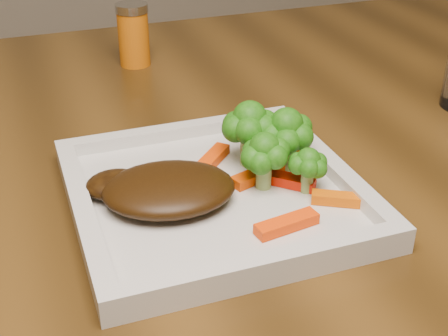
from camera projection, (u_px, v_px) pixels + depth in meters
name	position (u px, v px, depth m)	size (l,w,h in m)	color
plate	(214.00, 197.00, 0.61)	(0.27, 0.27, 0.01)	silver
steak	(169.00, 189.00, 0.58)	(0.13, 0.10, 0.03)	#341E07
broccoli_0	(249.00, 134.00, 0.64)	(0.07, 0.07, 0.07)	#1F6811
broccoli_1	(286.00, 141.00, 0.63)	(0.06, 0.06, 0.06)	#275E0F
broccoli_2	(308.00, 165.00, 0.59)	(0.04, 0.04, 0.06)	#2A7112
broccoli_3	(264.00, 159.00, 0.60)	(0.06, 0.06, 0.06)	#386A11
carrot_0	(287.00, 224.00, 0.55)	(0.06, 0.02, 0.01)	#FF3F04
carrot_1	(339.00, 199.00, 0.58)	(0.05, 0.01, 0.01)	#E05C03
carrot_3	(295.00, 150.00, 0.67)	(0.05, 0.01, 0.01)	#C74003
carrot_4	(212.00, 159.00, 0.65)	(0.06, 0.02, 0.01)	#EF4003
carrot_5	(285.00, 180.00, 0.61)	(0.06, 0.02, 0.01)	red
carrot_6	(258.00, 175.00, 0.62)	(0.06, 0.02, 0.01)	#E04203
spice_shaker	(133.00, 35.00, 0.92)	(0.05, 0.05, 0.09)	#CE640B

